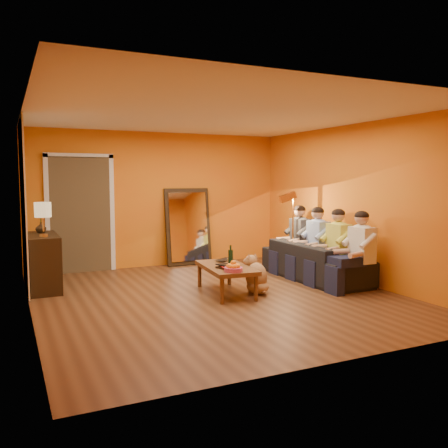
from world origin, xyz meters
name	(u,v)px	position (x,y,z in m)	size (l,w,h in m)	color
room_shell	(207,206)	(0.00, 0.37, 1.30)	(5.00, 5.50, 2.60)	brown
white_accent	(23,205)	(-2.48, 1.75, 1.30)	(0.02, 1.90, 2.58)	white
doorway_recess	(80,214)	(-1.50, 2.83, 1.05)	(1.06, 0.30, 2.10)	#3F2D19
door_jamb_left	(47,216)	(-2.07, 2.71, 1.05)	(0.08, 0.06, 2.20)	white
door_jamb_right	(112,214)	(-0.93, 2.71, 1.05)	(0.08, 0.06, 2.20)	white
door_header	(79,156)	(-1.50, 2.71, 2.12)	(1.22, 0.06, 0.08)	white
mirror_frame	(188,226)	(0.55, 2.63, 0.76)	(0.92, 0.06, 1.52)	black
mirror_glass	(189,227)	(0.55, 2.59, 0.76)	(0.78, 0.02, 1.36)	white
sideboard	(43,262)	(-2.24, 1.55, 0.42)	(0.44, 1.18, 0.85)	black
table_lamp	(43,220)	(-2.24, 1.25, 1.10)	(0.24, 0.24, 0.51)	beige
sofa	(315,261)	(2.00, 0.38, 0.32)	(0.84, 2.16, 0.63)	black
coffee_table	(226,280)	(0.20, 0.10, 0.21)	(0.62, 1.22, 0.42)	brown
floor_lamp	(293,234)	(1.92, 0.95, 0.72)	(0.30, 0.24, 1.44)	gold
dog	(256,274)	(0.62, -0.06, 0.29)	(0.32, 0.50, 0.59)	#A86E4C
person_far_left	(362,251)	(2.13, -0.62, 0.61)	(0.70, 0.44, 1.22)	beige
person_mid_left	(339,247)	(2.13, -0.07, 0.61)	(0.70, 0.44, 1.22)	#C9CB43
person_mid_right	(318,243)	(2.13, 0.48, 0.61)	(0.70, 0.44, 1.22)	#859CCD
person_far_right	(300,239)	(2.13, 1.03, 0.61)	(0.70, 0.44, 1.22)	#38393D
fruit_bowl	(233,266)	(0.10, -0.35, 0.50)	(0.26, 0.26, 0.16)	#CA4771
wine_bottle	(231,256)	(0.25, 0.05, 0.58)	(0.07, 0.07, 0.31)	black
tumbler	(230,261)	(0.32, 0.22, 0.46)	(0.09, 0.09, 0.08)	#B27F3F
laptop	(227,260)	(0.38, 0.45, 0.43)	(0.36, 0.23, 0.03)	black
book_lower	(221,268)	(0.02, -0.10, 0.43)	(0.17, 0.23, 0.02)	black
book_mid	(221,267)	(0.03, -0.09, 0.45)	(0.18, 0.24, 0.02)	red
book_upper	(221,266)	(0.02, -0.11, 0.47)	(0.18, 0.24, 0.02)	black
vase	(41,228)	(-2.24, 1.80, 0.94)	(0.16, 0.16, 0.17)	black
flowers	(40,210)	(-2.24, 1.80, 1.21)	(0.17, 0.17, 0.48)	red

